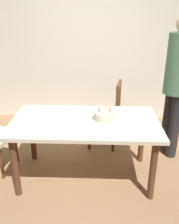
{
  "coord_description": "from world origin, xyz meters",
  "views": [
    {
      "loc": [
        0.15,
        -2.42,
        1.83
      ],
      "look_at": [
        0.05,
        0.0,
        0.83
      ],
      "focal_mm": 39.0,
      "sensor_mm": 36.0,
      "label": 1
    }
  ],
  "objects_px": {
    "plate_near_guest": "(132,129)",
    "dining_table": "(85,128)",
    "plate_near_celebrant": "(41,127)",
    "plate_far_side": "(79,113)",
    "person_guest": "(177,81)",
    "chair_spindle_back": "(106,116)",
    "birthday_cake": "(104,116)"
  },
  "relations": [
    {
      "from": "dining_table",
      "to": "plate_far_side",
      "type": "height_order",
      "value": "plate_far_side"
    },
    {
      "from": "birthday_cake",
      "to": "plate_near_celebrant",
      "type": "distance_m",
      "value": 0.69
    },
    {
      "from": "birthday_cake",
      "to": "plate_near_celebrant",
      "type": "bearing_deg",
      "value": -162.38
    },
    {
      "from": "plate_near_celebrant",
      "to": "person_guest",
      "type": "relative_size",
      "value": 0.12
    },
    {
      "from": "plate_near_celebrant",
      "to": "chair_spindle_back",
      "type": "xyz_separation_m",
      "value": [
        0.69,
        0.97,
        -0.28
      ]
    },
    {
      "from": "dining_table",
      "to": "plate_near_celebrant",
      "type": "xyz_separation_m",
      "value": [
        -0.44,
        -0.2,
        0.1
      ]
    },
    {
      "from": "plate_near_guest",
      "to": "chair_spindle_back",
      "type": "bearing_deg",
      "value": 103.68
    },
    {
      "from": "birthday_cake",
      "to": "plate_near_guest",
      "type": "relative_size",
      "value": 1.27
    },
    {
      "from": "birthday_cake",
      "to": "person_guest",
      "type": "bearing_deg",
      "value": 31.02
    },
    {
      "from": "plate_near_guest",
      "to": "birthday_cake",
      "type": "bearing_deg",
      "value": 142.46
    },
    {
      "from": "chair_spindle_back",
      "to": "person_guest",
      "type": "xyz_separation_m",
      "value": [
        0.87,
        -0.22,
        0.58
      ]
    },
    {
      "from": "birthday_cake",
      "to": "chair_spindle_back",
      "type": "height_order",
      "value": "chair_spindle_back"
    },
    {
      "from": "plate_far_side",
      "to": "person_guest",
      "type": "bearing_deg",
      "value": 16.16
    },
    {
      "from": "plate_near_celebrant",
      "to": "chair_spindle_back",
      "type": "distance_m",
      "value": 1.22
    },
    {
      "from": "plate_near_celebrant",
      "to": "plate_far_side",
      "type": "xyz_separation_m",
      "value": [
        0.36,
        0.4,
        0.0
      ]
    },
    {
      "from": "plate_near_celebrant",
      "to": "plate_far_side",
      "type": "distance_m",
      "value": 0.54
    },
    {
      "from": "dining_table",
      "to": "plate_near_celebrant",
      "type": "relative_size",
      "value": 7.34
    },
    {
      "from": "plate_near_celebrant",
      "to": "birthday_cake",
      "type": "bearing_deg",
      "value": 17.62
    },
    {
      "from": "dining_table",
      "to": "chair_spindle_back",
      "type": "bearing_deg",
      "value": 71.96
    },
    {
      "from": "dining_table",
      "to": "plate_near_guest",
      "type": "height_order",
      "value": "plate_near_guest"
    },
    {
      "from": "plate_near_guest",
      "to": "chair_spindle_back",
      "type": "xyz_separation_m",
      "value": [
        -0.24,
        0.97,
        -0.28
      ]
    },
    {
      "from": "birthday_cake",
      "to": "plate_near_celebrant",
      "type": "xyz_separation_m",
      "value": [
        -0.66,
        -0.21,
        -0.04
      ]
    },
    {
      "from": "plate_near_guest",
      "to": "chair_spindle_back",
      "type": "height_order",
      "value": "chair_spindle_back"
    },
    {
      "from": "plate_near_guest",
      "to": "dining_table",
      "type": "bearing_deg",
      "value": 157.33
    },
    {
      "from": "chair_spindle_back",
      "to": "birthday_cake",
      "type": "bearing_deg",
      "value": -92.73
    },
    {
      "from": "plate_far_side",
      "to": "plate_near_celebrant",
      "type": "bearing_deg",
      "value": -131.92
    },
    {
      "from": "plate_far_side",
      "to": "chair_spindle_back",
      "type": "bearing_deg",
      "value": 59.61
    },
    {
      "from": "birthday_cake",
      "to": "person_guest",
      "type": "distance_m",
      "value": 1.08
    },
    {
      "from": "plate_near_celebrant",
      "to": "person_guest",
      "type": "xyz_separation_m",
      "value": [
        1.56,
        0.75,
        0.3
      ]
    },
    {
      "from": "birthday_cake",
      "to": "plate_far_side",
      "type": "xyz_separation_m",
      "value": [
        -0.29,
        0.2,
        -0.04
      ]
    },
    {
      "from": "plate_near_celebrant",
      "to": "plate_far_side",
      "type": "bearing_deg",
      "value": 48.08
    },
    {
      "from": "dining_table",
      "to": "person_guest",
      "type": "xyz_separation_m",
      "value": [
        1.11,
        0.55,
        0.4
      ]
    }
  ]
}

